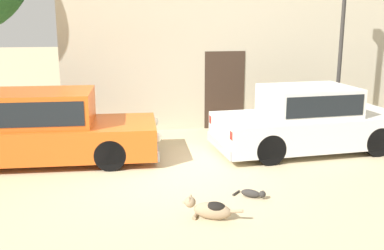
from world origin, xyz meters
TOP-DOWN VIEW (x-y plane):
  - ground_plane at (0.00, 0.00)m, footprint 80.00×80.00m
  - parked_sedan_nearest at (-2.54, 1.18)m, footprint 4.90×1.96m
  - parked_sedan_second at (3.29, 1.02)m, footprint 4.48×2.07m
  - stray_dog_spotted at (0.34, -2.19)m, footprint 0.90×0.47m
  - stray_cat at (1.23, -1.50)m, footprint 0.52×0.45m
  - street_lamp at (4.66, 2.36)m, footprint 0.22×0.22m

SIDE VIEW (x-z plane):
  - ground_plane at x=0.00m, z-range 0.00..0.00m
  - stray_cat at x=1.23m, z-range -0.01..0.16m
  - stray_dog_spotted at x=0.34m, z-range -0.02..0.34m
  - parked_sedan_second at x=3.29m, z-range -0.01..1.47m
  - parked_sedan_nearest at x=-2.54m, z-range -0.01..1.49m
  - street_lamp at x=4.66m, z-range 0.56..4.84m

